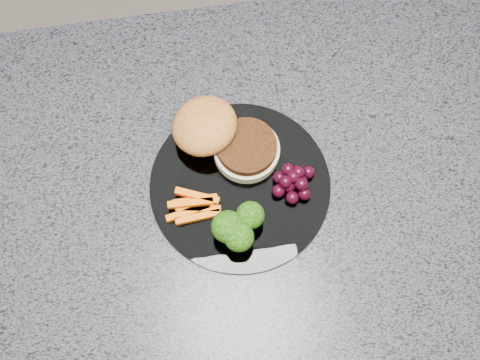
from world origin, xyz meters
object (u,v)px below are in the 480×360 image
at_px(plate, 240,186).
at_px(island_cabinet, 264,253).
at_px(grape_bunch, 293,181).
at_px(burger, 220,135).

bearing_deg(plate, island_cabinet, 11.56).
xyz_separation_m(plate, grape_bunch, (0.07, -0.01, 0.02)).
distance_m(burger, grape_bunch, 0.13).
height_order(plate, burger, burger).
bearing_deg(grape_bunch, island_cabinet, 135.11).
xyz_separation_m(plate, burger, (-0.02, 0.07, 0.03)).
height_order(island_cabinet, plate, plate).
distance_m(island_cabinet, plate, 0.48).
xyz_separation_m(island_cabinet, grape_bunch, (0.02, -0.02, 0.49)).
distance_m(island_cabinet, burger, 0.51).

